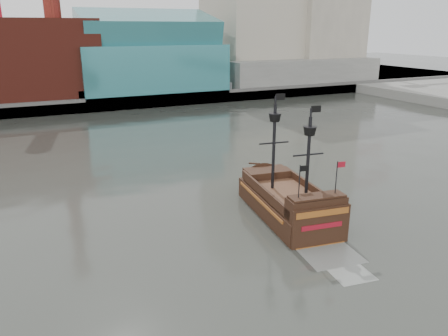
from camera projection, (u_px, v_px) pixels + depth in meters
ground at (297, 254)px, 30.89m from camera, size 400.00×400.00×0.00m
promenade_far at (88, 87)px, 109.74m from camera, size 220.00×60.00×2.00m
seawall at (112, 104)px, 84.27m from camera, size 220.00×1.00×2.60m
crane_a at (364, 14)px, 127.61m from camera, size 22.50×4.00×32.25m
crane_b at (364, 27)px, 141.21m from camera, size 19.10×4.00×26.25m
pirate_ship at (288, 205)px, 36.89m from camera, size 6.30×15.09×10.95m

